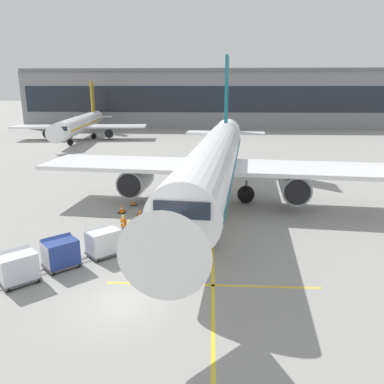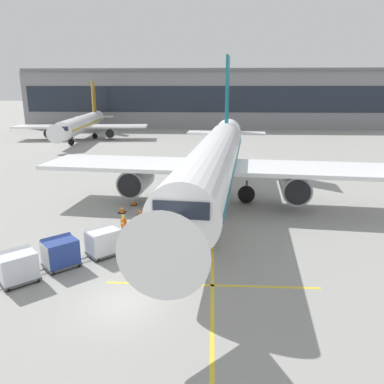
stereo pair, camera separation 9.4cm
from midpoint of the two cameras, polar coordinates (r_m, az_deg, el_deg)
ground_plane at (r=20.50m, az=-10.56°, el=-16.14°), size 600.00×600.00×0.00m
parked_airplane at (r=34.84m, az=3.24°, el=4.66°), size 32.50×42.79×14.65m
belt_loader at (r=27.81m, az=-6.28°, el=-5.06°), size 4.62×4.32×3.47m
baggage_cart_lead at (r=25.45m, az=-13.50°, el=-7.25°), size 2.55×2.54×1.91m
baggage_cart_second at (r=24.55m, az=-19.50°, el=-8.61°), size 2.55×2.54×1.91m
baggage_cart_third at (r=23.64m, az=-25.08°, el=-10.19°), size 2.55×2.54×1.91m
ground_crew_by_loader at (r=27.61m, az=-7.72°, el=-5.11°), size 0.48×0.42×1.74m
ground_crew_by_carts at (r=28.00m, az=-10.42°, el=-4.94°), size 0.50×0.40×1.74m
ground_crew_marshaller at (r=26.85m, az=-9.46°, el=-5.80°), size 0.41×0.50×1.74m
ground_crew_wingwalker at (r=25.42m, az=-4.75°, el=-6.88°), size 0.34×0.55×1.74m
safety_cone_engine_keepout at (r=33.76m, az=-10.71°, el=-2.53°), size 0.64×0.64×0.73m
safety_cone_wingtip at (r=35.75m, az=-8.97°, el=-1.50°), size 0.55×0.55×0.63m
safety_cone_nose_mark at (r=32.68m, az=-7.98°, el=-3.06°), size 0.60×0.60×0.68m
apron_guidance_line_lead_in at (r=35.16m, az=3.05°, el=-2.14°), size 0.20×110.00×0.01m
apron_guidance_line_stop_bar at (r=21.68m, az=3.02°, el=-13.96°), size 12.00×0.20×0.01m
terminal_building at (r=110.36m, az=1.63°, el=14.01°), size 96.79×19.93×15.51m
distant_airplane at (r=84.51m, az=-16.64°, el=9.82°), size 28.22×36.79×12.26m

